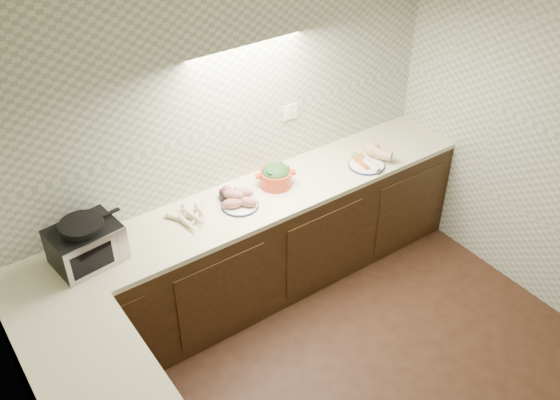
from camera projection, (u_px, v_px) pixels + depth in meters
room at (414, 227)px, 3.06m from camera, size 3.60×3.60×2.60m
counter at (233, 359)px, 3.89m from camera, size 3.60×3.60×0.90m
toaster_oven at (86, 243)px, 3.88m from camera, size 0.45×0.37×0.30m
parsnip_pile at (196, 220)px, 4.25m from camera, size 0.26×0.35×0.07m
sweet_potato_plate at (239, 200)px, 4.40m from camera, size 0.28×0.27×0.12m
onion_bowl at (228, 193)px, 4.48m from camera, size 0.14×0.14×0.11m
dutch_oven at (276, 176)px, 4.59m from camera, size 0.32×0.32×0.17m
veg_plate at (369, 157)px, 4.87m from camera, size 0.36×0.36×0.13m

